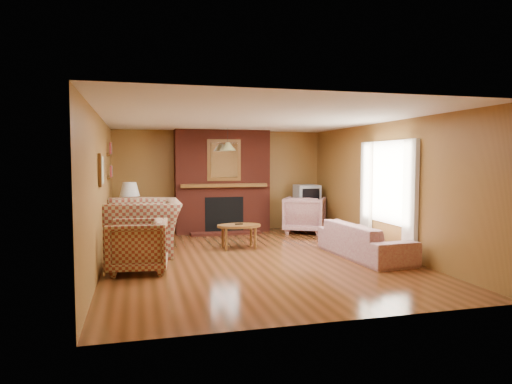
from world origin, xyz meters
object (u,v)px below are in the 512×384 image
object	(u,v)px
coffee_table	(239,228)
plaid_armchair	(138,246)
floral_armchair	(305,215)
tv_stand	(307,218)
floral_sofa	(365,240)
crt_tv	(307,195)
fireplace	(222,182)
plaid_loveseat	(143,227)
table_lamp	(130,197)
side_table	(130,227)

from	to	relation	value
coffee_table	plaid_armchair	bearing A→B (deg)	-143.25
floral_armchair	tv_stand	distance (m)	0.45
floral_armchair	tv_stand	bearing A→B (deg)	-88.41
floral_sofa	tv_stand	bearing A→B (deg)	-6.50
floral_armchair	coffee_table	xyz separation A→B (m)	(-1.92, -1.51, -0.02)
floral_sofa	tv_stand	xyz separation A→B (m)	(0.15, 3.22, -0.00)
floral_sofa	crt_tv	size ratio (longest dim) A/B	3.64
fireplace	floral_sofa	distance (m)	4.00
plaid_loveseat	plaid_armchair	world-z (taller)	plaid_loveseat
coffee_table	table_lamp	bearing A→B (deg)	142.89
plaid_armchair	crt_tv	bearing A→B (deg)	135.14
plaid_loveseat	crt_tv	world-z (taller)	crt_tv
floral_sofa	coffee_table	size ratio (longest dim) A/B	2.43
side_table	coffee_table	bearing A→B (deg)	-37.11
coffee_table	side_table	world-z (taller)	side_table
table_lamp	side_table	bearing A→B (deg)	0.00
plaid_loveseat	floral_sofa	world-z (taller)	plaid_loveseat
floral_sofa	side_table	distance (m)	4.92
floral_sofa	floral_armchair	world-z (taller)	floral_armchair
plaid_armchair	crt_tv	distance (m)	5.20
floral_sofa	coffee_table	distance (m)	2.37
fireplace	floral_sofa	size ratio (longest dim) A/B	1.17
floral_sofa	floral_armchair	distance (m)	2.84
floral_sofa	fireplace	bearing A→B (deg)	25.35
plaid_armchair	floral_armchair	xyz separation A→B (m)	(3.80, 2.92, 0.02)
floral_sofa	coffee_table	world-z (taller)	floral_sofa
floral_armchair	crt_tv	bearing A→B (deg)	-88.75
fireplace	table_lamp	world-z (taller)	fireplace
crt_tv	side_table	bearing A→B (deg)	-175.26
floral_sofa	side_table	bearing A→B (deg)	50.53
plaid_armchair	crt_tv	size ratio (longest dim) A/B	1.56
floral_armchair	table_lamp	world-z (taller)	table_lamp
floral_armchair	tv_stand	xyz separation A→B (m)	(0.20, 0.38, -0.13)
plaid_loveseat	table_lamp	bearing A→B (deg)	-170.59
fireplace	floral_sofa	xyz separation A→B (m)	(1.90, -3.40, -0.88)
fireplace	table_lamp	xyz separation A→B (m)	(-2.10, -0.53, -0.26)
side_table	table_lamp	world-z (taller)	table_lamp
plaid_loveseat	plaid_armchair	size ratio (longest dim) A/B	1.71
floral_sofa	crt_tv	world-z (taller)	crt_tv
fireplace	tv_stand	distance (m)	2.24
table_lamp	coffee_table	bearing A→B (deg)	-37.11
fireplace	tv_stand	xyz separation A→B (m)	(2.05, -0.18, -0.89)
plaid_loveseat	crt_tv	size ratio (longest dim) A/B	2.66
crt_tv	floral_sofa	bearing A→B (deg)	-92.67
plaid_loveseat	coffee_table	world-z (taller)	plaid_loveseat
fireplace	floral_armchair	bearing A→B (deg)	-17.00
plaid_armchair	tv_stand	distance (m)	5.19
fireplace	plaid_armchair	size ratio (longest dim) A/B	2.73
fireplace	plaid_loveseat	xyz separation A→B (m)	(-1.85, -2.07, -0.69)
fireplace	crt_tv	distance (m)	2.09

